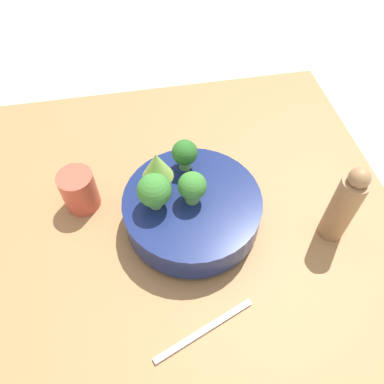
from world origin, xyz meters
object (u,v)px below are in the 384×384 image
at_px(cup, 79,190).
at_px(bowl, 192,209).
at_px(fork, 204,330).
at_px(pepper_mill, 344,206).

bearing_deg(cup, bowl, -21.54).
relative_size(bowl, fork, 1.46).
bearing_deg(fork, cup, 122.65).
xyz_separation_m(bowl, cup, (-0.21, 0.08, 0.00)).
distance_m(bowl, pepper_mill, 0.28).
relative_size(bowl, pepper_mill, 1.42).
height_order(cup, pepper_mill, pepper_mill).
xyz_separation_m(cup, pepper_mill, (0.48, -0.16, 0.04)).
height_order(bowl, cup, cup).
relative_size(cup, fork, 0.49).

